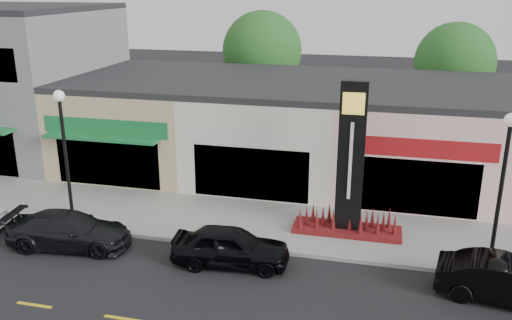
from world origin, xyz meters
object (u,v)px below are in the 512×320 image
object	(u,v)px
lamp_west_near	(64,144)
car_black_sedan	(231,246)
pylon_sign	(350,181)
car_dark_sedan	(69,230)
car_black_conv	(507,281)
lamp_east_near	(503,177)

from	to	relation	value
lamp_west_near	car_black_sedan	size ratio (longest dim) A/B	1.32
pylon_sign	car_dark_sedan	xyz separation A→B (m)	(-10.05, -3.43, -1.60)
lamp_west_near	car_dark_sedan	world-z (taller)	lamp_west_near
lamp_west_near	car_black_conv	world-z (taller)	lamp_west_near
lamp_west_near	car_black_conv	bearing A→B (deg)	-6.30
lamp_east_near	car_dark_sedan	world-z (taller)	lamp_east_near
lamp_west_near	lamp_east_near	distance (m)	16.00
pylon_sign	lamp_west_near	bearing A→B (deg)	-171.23
car_dark_sedan	car_black_conv	xyz separation A→B (m)	(15.25, -0.05, 0.03)
lamp_east_near	car_dark_sedan	distance (m)	15.40
pylon_sign	car_black_conv	size ratio (longest dim) A/B	1.41
pylon_sign	car_dark_sedan	size ratio (longest dim) A/B	1.30
lamp_east_near	car_black_conv	distance (m)	3.31
lamp_west_near	car_dark_sedan	distance (m)	3.43
lamp_west_near	car_black_sedan	bearing A→B (deg)	-12.50
lamp_east_near	car_black_conv	world-z (taller)	lamp_east_near
car_dark_sedan	car_black_conv	world-z (taller)	car_black_conv
lamp_east_near	pylon_sign	bearing A→B (deg)	161.25
lamp_west_near	pylon_sign	size ratio (longest dim) A/B	0.91
lamp_east_near	car_black_sedan	bearing A→B (deg)	-169.70
lamp_west_near	pylon_sign	xyz separation A→B (m)	(11.00, 1.70, -1.20)
lamp_west_near	car_black_sedan	xyz separation A→B (m)	(7.21, -1.60, -2.77)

